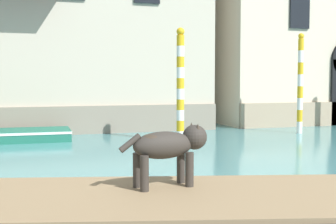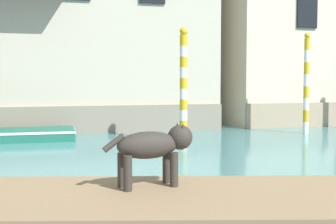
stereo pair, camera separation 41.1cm
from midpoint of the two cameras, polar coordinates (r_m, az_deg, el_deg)
The scene contains 4 objects.
boat_foreground at distance 6.05m, azimuth -10.54°, elevation -12.62°, with size 8.77×4.48×0.62m.
dog_on_deck at distance 6.25m, azimuth -1.71°, elevation -4.14°, with size 1.26×0.47×0.84m.
mooring_pole_0 at distance 18.45m, azimuth 15.21°, elevation 3.42°, with size 0.22×0.22×3.81m.
mooring_pole_3 at distance 15.41m, azimuth 0.75°, elevation 3.39°, with size 0.26×0.26×3.75m.
Camera 1 is at (1.75, 1.46, 2.05)m, focal length 50.00 mm.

